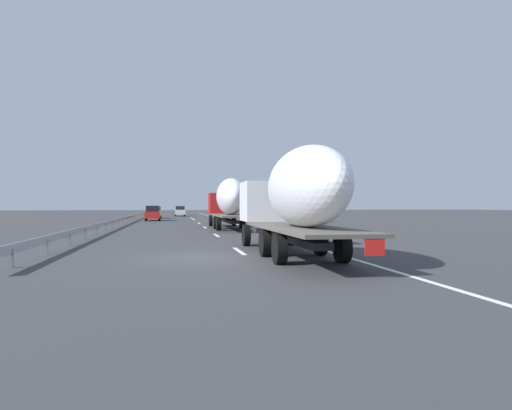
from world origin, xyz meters
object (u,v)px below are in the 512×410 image
(road_sign, at_px, (230,202))
(truck_trailing, at_px, (295,195))
(car_yellow_coupe, at_px, (156,212))
(car_white_van, at_px, (180,211))
(truck_lead, at_px, (229,200))
(car_red_compact, at_px, (153,213))

(road_sign, bearing_deg, truck_trailing, 176.09)
(truck_trailing, height_order, car_yellow_coupe, truck_trailing)
(truck_trailing, height_order, car_white_van, truck_trailing)
(truck_trailing, bearing_deg, truck_lead, -0.00)
(road_sign, bearing_deg, truck_lead, 172.68)
(truck_trailing, distance_m, car_red_compact, 43.34)
(truck_trailing, distance_m, car_white_van, 65.90)
(road_sign, bearing_deg, car_yellow_coupe, 51.47)
(car_red_compact, height_order, road_sign, road_sign)
(truck_lead, bearing_deg, car_red_compact, 18.29)
(car_red_compact, height_order, car_white_van, car_red_compact)
(truck_lead, xyz_separation_m, road_sign, (24.13, -3.10, 0.03))
(truck_trailing, bearing_deg, car_white_van, 2.90)
(car_red_compact, xyz_separation_m, car_white_van, (23.07, -3.76, -0.04))
(car_red_compact, bearing_deg, road_sign, -75.28)
(car_white_van, height_order, road_sign, road_sign)
(car_yellow_coupe, bearing_deg, road_sign, -128.53)
(car_red_compact, bearing_deg, car_white_van, -9.26)
(truck_trailing, bearing_deg, road_sign, -3.91)
(car_red_compact, relative_size, car_yellow_coupe, 1.06)
(car_yellow_coupe, bearing_deg, car_white_van, -17.39)
(car_white_van, bearing_deg, truck_trailing, -177.10)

